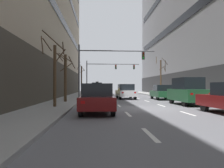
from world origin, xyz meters
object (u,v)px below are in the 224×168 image
object	(u,v)px
street_tree_2	(54,70)
street_tree_3	(65,76)
taxi_driving_2	(97,89)
street_tree_1	(161,76)
traffic_signal_0	(103,62)
car_driving_1	(97,99)
car_parked_2	(187,91)
traffic_signal_1	(106,70)
car_driving_0	(126,92)
car_parked_3	(162,92)
street_tree_0	(81,79)
pedestrian_0	(192,91)

from	to	relation	value
street_tree_2	street_tree_3	xyz separation A→B (m)	(0.03, 4.74, -0.16)
taxi_driving_2	street_tree_1	bearing A→B (deg)	-20.98
traffic_signal_0	street_tree_3	distance (m)	6.06
car_driving_1	car_parked_2	world-z (taller)	car_parked_2
traffic_signal_1	street_tree_3	distance (m)	21.92
car_driving_1	street_tree_3	bearing A→B (deg)	111.00
street_tree_1	car_driving_0	bearing A→B (deg)	-132.62
car_driving_1	car_parked_3	xyz separation A→B (m)	(7.17, 11.93, -0.00)
car_driving_0	street_tree_0	size ratio (longest dim) A/B	0.83
car_driving_1	traffic_signal_1	size ratio (longest dim) A/B	0.44
traffic_signal_0	street_tree_0	distance (m)	14.68
car_driving_0	car_parked_2	size ratio (longest dim) A/B	1.04
street_tree_1	pedestrian_0	size ratio (longest dim) A/B	3.85
car_parked_2	car_driving_0	bearing A→B (deg)	114.66
car_driving_1	street_tree_0	size ratio (longest dim) A/B	0.77
car_driving_1	car_parked_2	xyz separation A→B (m)	(7.17, 4.87, 0.27)
street_tree_0	pedestrian_0	bearing A→B (deg)	-55.52
street_tree_3	car_parked_2	bearing A→B (deg)	-14.02
street_tree_2	car_parked_2	bearing A→B (deg)	12.59
pedestrian_0	street_tree_0	bearing A→B (deg)	124.48
car_driving_0	pedestrian_0	bearing A→B (deg)	-38.05
street_tree_0	traffic_signal_1	bearing A→B (deg)	30.03
traffic_signal_1	pedestrian_0	world-z (taller)	traffic_signal_1
car_driving_0	car_parked_2	world-z (taller)	car_parked_2
car_parked_3	street_tree_3	bearing A→B (deg)	-155.48
car_parked_3	street_tree_3	size ratio (longest dim) A/B	1.01
car_driving_0	street_tree_2	xyz separation A→B (m)	(-6.15, -10.70, 1.70)
car_driving_1	traffic_signal_0	size ratio (longest dim) A/B	0.51
street_tree_3	pedestrian_0	world-z (taller)	street_tree_3
taxi_driving_2	street_tree_3	world-z (taller)	street_tree_3
taxi_driving_2	traffic_signal_0	xyz separation A→B (m)	(0.70, -11.66, 3.13)
street_tree_2	street_tree_3	size ratio (longest dim) A/B	1.13
street_tree_2	street_tree_1	bearing A→B (deg)	54.71
car_parked_3	street_tree_0	xyz separation A→B (m)	(-10.02, 14.30, 1.94)
car_parked_3	traffic_signal_0	size ratio (longest dim) A/B	0.52
traffic_signal_1	street_tree_0	world-z (taller)	traffic_signal_1
traffic_signal_0	street_tree_2	world-z (taller)	traffic_signal_0
street_tree_2	taxi_driving_2	bearing A→B (deg)	82.52
car_parked_2	car_parked_3	bearing A→B (deg)	90.01
car_parked_2	traffic_signal_1	size ratio (longest dim) A/B	0.45
taxi_driving_2	street_tree_3	xyz separation A→B (m)	(-2.74, -16.32, 1.36)
traffic_signal_1	traffic_signal_0	bearing A→B (deg)	-93.13
street_tree_3	traffic_signal_1	bearing A→B (deg)	78.49
street_tree_0	car_parked_3	bearing A→B (deg)	-54.99
street_tree_0	street_tree_1	xyz separation A→B (m)	(12.30, -6.20, 0.30)
traffic_signal_0	traffic_signal_1	size ratio (longest dim) A/B	0.85
street_tree_2	car_driving_1	bearing A→B (deg)	-42.63
taxi_driving_2	pedestrian_0	bearing A→B (deg)	-58.23
street_tree_3	pedestrian_0	bearing A→B (deg)	6.39
street_tree_0	pedestrian_0	size ratio (longest dim) A/B	3.70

